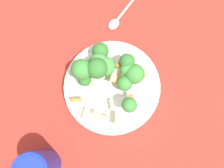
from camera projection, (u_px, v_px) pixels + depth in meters
name	position (u px, v px, depth m)	size (l,w,h in m)	color
ground_plane	(112.00, 89.00, 0.56)	(3.00, 3.00, 0.00)	#B72D23
bowl	(112.00, 87.00, 0.54)	(0.24, 0.24, 0.04)	white
pasta_salad	(107.00, 71.00, 0.48)	(0.19, 0.19, 0.09)	#8CB766
cup	(38.00, 168.00, 0.46)	(0.07, 0.07, 0.12)	#192DAD
spoon	(122.00, 14.00, 0.61)	(0.16, 0.10, 0.01)	silver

